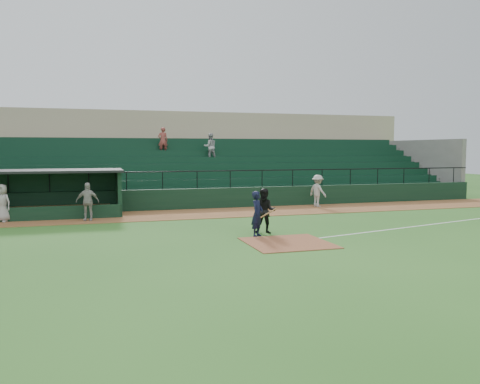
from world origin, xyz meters
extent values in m
plane|color=#2B5E1E|center=(0.00, 0.00, 0.00)|extent=(90.00, 90.00, 0.00)
cube|color=brown|center=(0.00, 8.00, 0.01)|extent=(40.00, 4.00, 0.03)
cube|color=brown|center=(0.00, -1.00, 0.01)|extent=(3.00, 3.00, 0.03)
cube|color=white|center=(8.00, 1.20, 0.01)|extent=(17.49, 4.44, 0.01)
cube|color=black|center=(0.00, 10.20, 0.60)|extent=(36.00, 0.35, 1.20)
cylinder|color=black|center=(0.00, 10.20, 2.20)|extent=(36.00, 0.06, 0.06)
cube|color=slate|center=(0.00, 15.10, 1.80)|extent=(36.00, 9.00, 3.60)
cube|color=#0D311F|center=(0.00, 14.60, 2.25)|extent=(34.56, 8.00, 4.05)
cube|color=slate|center=(18.00, 15.15, 2.10)|extent=(0.35, 9.50, 4.20)
cube|color=tan|center=(0.00, 21.60, 3.20)|extent=(38.00, 3.00, 6.40)
cube|color=slate|center=(0.00, 19.60, 3.70)|extent=(36.00, 2.00, 0.20)
imported|color=#A1A1A1|center=(1.17, 15.90, 3.64)|extent=(0.92, 0.71, 1.88)
imported|color=brown|center=(-1.99, 16.90, 4.08)|extent=(0.68, 0.45, 1.86)
cube|color=black|center=(-9.75, 10.40, 1.15)|extent=(8.50, 0.20, 2.30)
cube|color=black|center=(-5.50, 9.10, 1.15)|extent=(0.20, 2.60, 2.30)
cube|color=black|center=(-9.75, 9.10, 2.36)|extent=(8.90, 3.20, 0.12)
cube|color=olive|center=(-9.75, 10.00, 0.25)|extent=(7.65, 0.40, 0.50)
cube|color=black|center=(-9.75, 7.75, 0.35)|extent=(8.50, 0.12, 0.70)
imported|color=black|center=(-0.62, 0.67, 0.91)|extent=(0.76, 0.79, 1.81)
cylinder|color=olive|center=(-0.22, 0.47, 0.95)|extent=(0.79, 0.34, 0.35)
imported|color=black|center=(-0.07, 1.25, 0.93)|extent=(1.11, 1.01, 1.85)
imported|color=#ACA7A1|center=(6.09, 8.95, 0.99)|extent=(1.09, 1.40, 1.91)
imported|color=#A5A09A|center=(-7.08, 7.05, 0.95)|extent=(1.13, 0.59, 1.84)
imported|color=#A39D99|center=(-10.93, 7.78, 0.93)|extent=(1.04, 0.92, 1.80)
camera|label=1|loc=(-6.90, -17.38, 3.45)|focal=36.39mm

